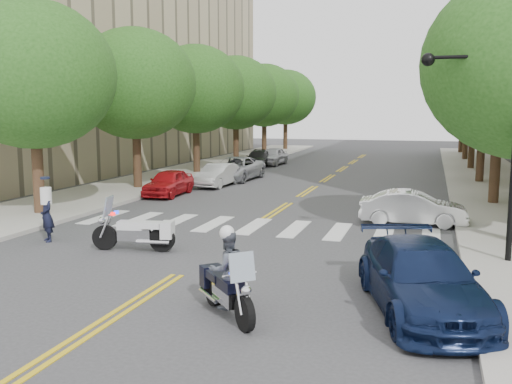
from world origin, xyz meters
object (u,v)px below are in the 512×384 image
at_px(officer_standing, 47,216).
at_px(sedan_blue, 421,278).
at_px(motorcycle_police, 226,276).
at_px(motorcycle_parked, 141,232).
at_px(convertible, 413,208).

relative_size(officer_standing, sedan_blue, 0.34).
bearing_deg(officer_standing, motorcycle_police, 7.06).
height_order(motorcycle_police, officer_standing, motorcycle_police).
height_order(motorcycle_police, motorcycle_parked, motorcycle_police).
relative_size(motorcycle_police, motorcycle_parked, 0.75).
height_order(motorcycle_parked, officer_standing, officer_standing).
relative_size(officer_standing, convertible, 0.44).
relative_size(motorcycle_parked, sedan_blue, 0.51).
bearing_deg(officer_standing, convertible, 66.86).
distance_m(motorcycle_parked, convertible, 10.03).
height_order(motorcycle_police, sedan_blue, motorcycle_police).
distance_m(motorcycle_police, officer_standing, 9.07).
bearing_deg(sedan_blue, officer_standing, 147.69).
bearing_deg(motorcycle_police, officer_standing, -72.86).
bearing_deg(officer_standing, motorcycle_parked, 33.63).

